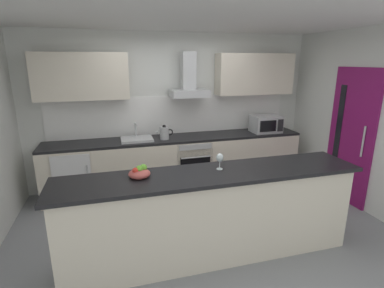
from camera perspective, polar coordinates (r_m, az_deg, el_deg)
The scene contains 17 objects.
ground at distance 4.09m, azimuth 1.94°, elevation -15.97°, with size 5.89×4.42×0.02m, color gray.
ceiling at distance 3.51m, azimuth 2.37°, elevation 23.42°, with size 5.89×4.42×0.02m, color white.
wall_back at distance 5.26m, azimuth -3.78°, elevation 6.52°, with size 5.89×0.12×2.60m, color silver.
wall_right at distance 4.94m, azimuth 31.06°, elevation 3.70°, with size 0.12×4.42×2.60m, color silver.
backsplash_tile at distance 5.20m, azimuth -3.60°, elevation 5.64°, with size 4.16×0.02×0.66m, color white.
counter_back at distance 5.11m, azimuth -2.72°, elevation -3.59°, with size 4.30×0.60×0.90m.
counter_island at distance 3.34m, azimuth 3.73°, elevation -13.50°, with size 3.26×0.64×1.01m.
upper_cabinets at distance 4.97m, azimuth -3.34°, elevation 13.07°, with size 4.25×0.32×0.70m.
side_door at distance 5.11m, azimuth 28.17°, elevation 1.26°, with size 0.08×0.85×2.05m.
oven at distance 5.13m, azimuth -0.23°, elevation -3.36°, with size 0.60×0.62×0.80m.
refrigerator at distance 5.01m, azimuth -21.67°, elevation -5.42°, with size 0.58×0.60×0.85m.
microwave at distance 5.47m, azimuth 14.02°, elevation 3.79°, with size 0.50×0.38×0.30m.
sink at distance 4.86m, azimuth -10.57°, elevation 1.03°, with size 0.50×0.40×0.26m.
kettle at distance 4.85m, azimuth -5.32°, elevation 2.15°, with size 0.29×0.15×0.24m.
range_hood at distance 4.99m, azimuth -0.65°, elevation 11.69°, with size 0.62×0.45×0.72m.
wine_glass at distance 3.19m, azimuth 5.36°, elevation -2.76°, with size 0.08×0.08×0.18m.
fruit_bowl at distance 3.04m, azimuth -10.04°, elevation -5.47°, with size 0.22×0.22×0.13m.
Camera 1 is at (-1.07, -3.31, 2.14)m, focal length 27.76 mm.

